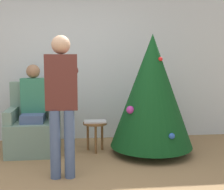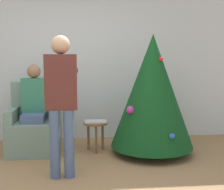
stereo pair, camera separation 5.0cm
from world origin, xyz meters
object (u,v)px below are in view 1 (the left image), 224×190
at_px(person_seated, 33,104).
at_px(side_stool, 95,127).
at_px(armchair, 34,128).
at_px(christmas_tree, 152,91).
at_px(person_standing, 62,94).

relative_size(person_seated, side_stool, 2.93).
bearing_deg(armchair, side_stool, -5.25).
xyz_separation_m(armchair, person_seated, (0.00, -0.03, 0.36)).
distance_m(person_seated, side_stool, 0.96).
xyz_separation_m(christmas_tree, person_seated, (-1.70, 0.24, -0.20)).
distance_m(person_seated, person_standing, 1.12).
height_order(person_seated, person_standing, person_standing).
height_order(person_seated, side_stool, person_seated).
bearing_deg(person_standing, person_seated, 114.84).
xyz_separation_m(person_standing, side_stool, (0.44, 0.94, -0.61)).
relative_size(armchair, person_standing, 0.62).
bearing_deg(side_stool, person_seated, 176.67).
relative_size(armchair, side_stool, 2.33).
bearing_deg(side_stool, armchair, 174.75).
height_order(armchair, person_standing, person_standing).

